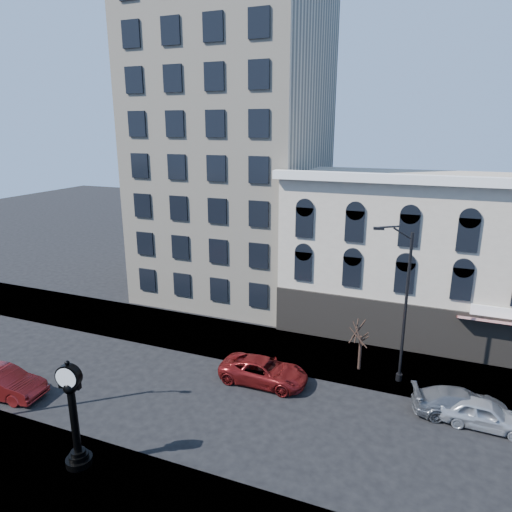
% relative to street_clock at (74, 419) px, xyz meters
% --- Properties ---
extents(ground, '(160.00, 160.00, 0.00)m').
position_rel_street_clock_xyz_m(ground, '(2.70, 6.71, -2.56)').
color(ground, black).
rests_on(ground, ground).
extents(sidewalk_far, '(160.00, 6.00, 0.12)m').
position_rel_street_clock_xyz_m(sidewalk_far, '(2.70, 14.71, -2.50)').
color(sidewalk_far, gray).
rests_on(sidewalk_far, ground).
extents(sidewalk_near, '(160.00, 6.00, 0.12)m').
position_rel_street_clock_xyz_m(sidewalk_near, '(2.70, -1.29, -2.50)').
color(sidewalk_near, gray).
rests_on(sidewalk_near, ground).
extents(cream_tower, '(15.90, 15.40, 42.50)m').
position_rel_street_clock_xyz_m(cream_tower, '(-3.42, 25.59, 16.76)').
color(cream_tower, beige).
rests_on(cream_tower, ground).
extents(victorian_row, '(22.60, 11.19, 12.50)m').
position_rel_street_clock_xyz_m(victorian_row, '(14.70, 22.60, 3.43)').
color(victorian_row, '#BFB29E').
rests_on(victorian_row, ground).
extents(street_clock, '(1.23, 1.23, 5.40)m').
position_rel_street_clock_xyz_m(street_clock, '(0.00, 0.00, 0.00)').
color(street_clock, black).
rests_on(street_clock, sidewalk_near).
extents(street_lamp_far, '(2.57, 0.89, 10.07)m').
position_rel_street_clock_xyz_m(street_lamp_far, '(12.61, 13.09, 5.16)').
color(street_lamp_far, black).
rests_on(street_lamp_far, sidewalk_far).
extents(bare_tree_far, '(2.17, 2.17, 3.73)m').
position_rel_street_clock_xyz_m(bare_tree_far, '(10.76, 13.79, 0.36)').
color(bare_tree_far, '#312118').
rests_on(bare_tree_far, sidewalk_far).
extents(car_near_b, '(5.35, 2.33, 1.71)m').
position_rel_street_clock_xyz_m(car_near_b, '(-8.42, 2.99, -1.71)').
color(car_near_b, maroon).
rests_on(car_near_b, ground).
extents(car_far_a, '(5.53, 2.56, 1.54)m').
position_rel_street_clock_xyz_m(car_far_a, '(5.46, 10.11, -1.80)').
color(car_far_a, maroon).
rests_on(car_far_a, ground).
extents(car_far_b, '(5.50, 3.20, 1.50)m').
position_rel_street_clock_xyz_m(car_far_b, '(16.79, 10.91, -1.81)').
color(car_far_b, '#595B60').
rests_on(car_far_b, ground).
extents(car_far_c, '(4.52, 1.94, 1.52)m').
position_rel_street_clock_xyz_m(car_far_c, '(17.86, 10.35, -1.80)').
color(car_far_c, '#A5A8AD').
rests_on(car_far_c, ground).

